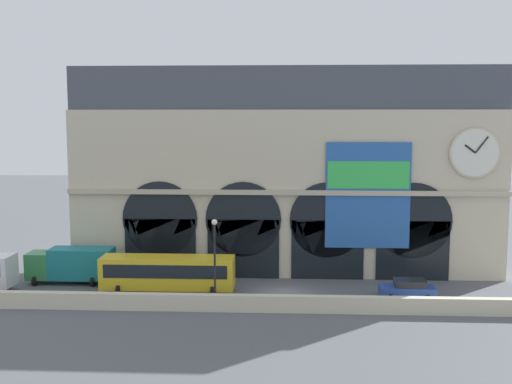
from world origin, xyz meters
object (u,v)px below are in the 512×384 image
(bus_midwest, at_px, (168,272))
(car_mideast, at_px, (408,289))
(box_truck_west, at_px, (72,264))
(street_lamp_quayside, at_px, (215,251))

(bus_midwest, relative_size, car_mideast, 2.50)
(car_mideast, bearing_deg, box_truck_west, 173.58)
(box_truck_west, bearing_deg, street_lamp_quayside, -25.68)
(box_truck_west, bearing_deg, bus_midwest, -17.30)
(car_mideast, xyz_separation_m, street_lamp_quayside, (-15.28, -3.22, 3.61))
(car_mideast, relative_size, street_lamp_quayside, 0.64)
(car_mideast, bearing_deg, bus_midwest, 178.81)
(street_lamp_quayside, bearing_deg, car_mideast, 11.90)
(car_mideast, distance_m, street_lamp_quayside, 16.03)
(street_lamp_quayside, bearing_deg, bus_midwest, 140.18)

